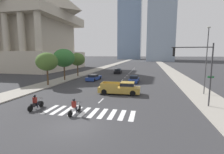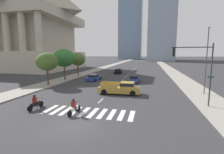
{
  "view_description": "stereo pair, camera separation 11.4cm",
  "coord_description": "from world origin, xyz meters",
  "px_view_note": "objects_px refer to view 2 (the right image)",
  "views": [
    {
      "loc": [
        5.33,
        -10.96,
        5.41
      ],
      "look_at": [
        0.0,
        13.13,
        2.0
      ],
      "focal_mm": 26.51,
      "sensor_mm": 36.0,
      "label": 1
    },
    {
      "loc": [
        5.44,
        -10.94,
        5.41
      ],
      "look_at": [
        0.0,
        13.13,
        2.0
      ],
      "focal_mm": 26.51,
      "sensor_mm": 36.0,
      "label": 2
    }
  ],
  "objects_px": {
    "motorcycle_lead": "(74,108)",
    "pickup_truck": "(121,88)",
    "sedan_black_1": "(118,71)",
    "street_tree_nearest": "(47,62)",
    "sedan_blue_0": "(134,79)",
    "street_lamp_east": "(207,56)",
    "street_tree_second": "(64,58)",
    "street_tree_third": "(78,59)",
    "traffic_signal_near": "(197,64)",
    "motorcycle_trailing": "(35,103)",
    "sedan_blue_2": "(94,78)"
  },
  "relations": [
    {
      "from": "motorcycle_lead",
      "to": "pickup_truck",
      "type": "distance_m",
      "value": 9.01
    },
    {
      "from": "pickup_truck",
      "to": "sedan_black_1",
      "type": "distance_m",
      "value": 24.3
    },
    {
      "from": "pickup_truck",
      "to": "street_tree_nearest",
      "type": "xyz_separation_m",
      "value": [
        -13.33,
        3.18,
        3.34
      ]
    },
    {
      "from": "motorcycle_lead",
      "to": "sedan_blue_0",
      "type": "xyz_separation_m",
      "value": [
        3.74,
        18.7,
        -0.01
      ]
    },
    {
      "from": "pickup_truck",
      "to": "street_lamp_east",
      "type": "height_order",
      "value": "street_lamp_east"
    },
    {
      "from": "street_tree_second",
      "to": "street_tree_third",
      "type": "bearing_deg",
      "value": 90.0
    },
    {
      "from": "street_lamp_east",
      "to": "motorcycle_lead",
      "type": "bearing_deg",
      "value": -143.09
    },
    {
      "from": "street_tree_third",
      "to": "traffic_signal_near",
      "type": "bearing_deg",
      "value": -41.83
    },
    {
      "from": "street_tree_second",
      "to": "street_tree_nearest",
      "type": "bearing_deg",
      "value": -90.0
    },
    {
      "from": "motorcycle_trailing",
      "to": "street_tree_nearest",
      "type": "height_order",
      "value": "street_tree_nearest"
    },
    {
      "from": "sedan_black_1",
      "to": "street_tree_second",
      "type": "relative_size",
      "value": 0.68
    },
    {
      "from": "sedan_black_1",
      "to": "traffic_signal_near",
      "type": "distance_m",
      "value": 30.81
    },
    {
      "from": "pickup_truck",
      "to": "sedan_black_1",
      "type": "height_order",
      "value": "pickup_truck"
    },
    {
      "from": "motorcycle_lead",
      "to": "street_tree_second",
      "type": "xyz_separation_m",
      "value": [
        -10.45,
        17.55,
        4.07
      ]
    },
    {
      "from": "street_tree_second",
      "to": "street_tree_third",
      "type": "height_order",
      "value": "street_tree_second"
    },
    {
      "from": "sedan_blue_0",
      "to": "sedan_black_1",
      "type": "height_order",
      "value": "sedan_black_1"
    },
    {
      "from": "sedan_blue_2",
      "to": "pickup_truck",
      "type": "bearing_deg",
      "value": -139.78
    },
    {
      "from": "sedan_black_1",
      "to": "street_tree_second",
      "type": "xyz_separation_m",
      "value": [
        -8.49,
        -14.79,
        4.03
      ]
    },
    {
      "from": "motorcycle_lead",
      "to": "street_tree_second",
      "type": "bearing_deg",
      "value": 36.74
    },
    {
      "from": "sedan_blue_0",
      "to": "traffic_signal_near",
      "type": "bearing_deg",
      "value": 29.45
    },
    {
      "from": "pickup_truck",
      "to": "street_tree_third",
      "type": "xyz_separation_m",
      "value": [
        -13.33,
        15.57,
        3.36
      ]
    },
    {
      "from": "street_lamp_east",
      "to": "street_tree_nearest",
      "type": "distance_m",
      "value": 24.25
    },
    {
      "from": "sedan_blue_0",
      "to": "sedan_blue_2",
      "type": "bearing_deg",
      "value": -91.72
    },
    {
      "from": "motorcycle_lead",
      "to": "sedan_blue_2",
      "type": "bearing_deg",
      "value": 19.67
    },
    {
      "from": "pickup_truck",
      "to": "traffic_signal_near",
      "type": "height_order",
      "value": "traffic_signal_near"
    },
    {
      "from": "sedan_blue_0",
      "to": "street_tree_nearest",
      "type": "distance_m",
      "value": 16.22
    },
    {
      "from": "sedan_blue_2",
      "to": "traffic_signal_near",
      "type": "height_order",
      "value": "traffic_signal_near"
    },
    {
      "from": "street_tree_third",
      "to": "street_tree_nearest",
      "type": "bearing_deg",
      "value": -90.0
    },
    {
      "from": "pickup_truck",
      "to": "sedan_black_1",
      "type": "relative_size",
      "value": 1.3
    },
    {
      "from": "street_tree_nearest",
      "to": "motorcycle_trailing",
      "type": "bearing_deg",
      "value": -61.58
    },
    {
      "from": "street_tree_nearest",
      "to": "street_tree_second",
      "type": "height_order",
      "value": "street_tree_second"
    },
    {
      "from": "traffic_signal_near",
      "to": "street_tree_nearest",
      "type": "xyz_separation_m",
      "value": [
        -21.63,
        6.98,
        -0.29
      ]
    },
    {
      "from": "motorcycle_trailing",
      "to": "street_lamp_east",
      "type": "xyz_separation_m",
      "value": [
        18.1,
        9.87,
        4.55
      ]
    },
    {
      "from": "street_lamp_east",
      "to": "street_tree_second",
      "type": "relative_size",
      "value": 1.38
    },
    {
      "from": "motorcycle_lead",
      "to": "street_lamp_east",
      "type": "height_order",
      "value": "street_lamp_east"
    },
    {
      "from": "motorcycle_lead",
      "to": "street_tree_nearest",
      "type": "bearing_deg",
      "value": 47.7
    },
    {
      "from": "street_tree_second",
      "to": "motorcycle_lead",
      "type": "bearing_deg",
      "value": -59.23
    },
    {
      "from": "street_lamp_east",
      "to": "street_tree_third",
      "type": "relative_size",
      "value": 1.57
    },
    {
      "from": "sedan_blue_0",
      "to": "street_tree_third",
      "type": "distance_m",
      "value": 15.61
    },
    {
      "from": "street_tree_nearest",
      "to": "street_tree_third",
      "type": "distance_m",
      "value": 12.39
    },
    {
      "from": "pickup_truck",
      "to": "traffic_signal_near",
      "type": "bearing_deg",
      "value": -25.6
    },
    {
      "from": "motorcycle_trailing",
      "to": "traffic_signal_near",
      "type": "height_order",
      "value": "traffic_signal_near"
    },
    {
      "from": "pickup_truck",
      "to": "sedan_blue_2",
      "type": "bearing_deg",
      "value": 124.38
    },
    {
      "from": "motorcycle_lead",
      "to": "sedan_blue_0",
      "type": "distance_m",
      "value": 19.07
    },
    {
      "from": "sedan_blue_2",
      "to": "traffic_signal_near",
      "type": "bearing_deg",
      "value": -127.48
    },
    {
      "from": "motorcycle_trailing",
      "to": "street_tree_third",
      "type": "height_order",
      "value": "street_tree_third"
    },
    {
      "from": "sedan_blue_0",
      "to": "traffic_signal_near",
      "type": "xyz_separation_m",
      "value": [
        7.44,
        -13.95,
        3.88
      ]
    },
    {
      "from": "street_tree_third",
      "to": "pickup_truck",
      "type": "bearing_deg",
      "value": -49.43
    },
    {
      "from": "sedan_blue_2",
      "to": "sedan_blue_0",
      "type": "bearing_deg",
      "value": -88.32
    },
    {
      "from": "street_tree_third",
      "to": "motorcycle_lead",
      "type": "bearing_deg",
      "value": -66.56
    }
  ]
}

